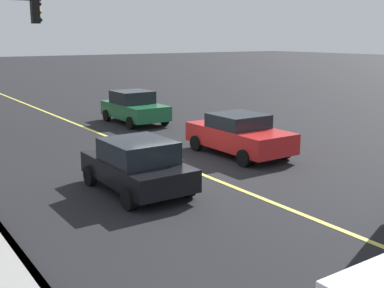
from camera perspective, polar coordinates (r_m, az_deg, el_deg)
ground at (r=16.51m, az=-1.44°, el=-2.60°), size 200.00×200.00×0.00m
lane_stripe_center at (r=16.51m, az=-1.44°, el=-2.58°), size 80.00×0.16×0.01m
car_green at (r=24.79m, az=-6.90°, el=4.36°), size 4.15×2.11×1.64m
car_black at (r=13.73m, az=-6.54°, el=-2.50°), size 3.83×2.03×1.51m
car_red at (r=17.99m, az=5.60°, el=1.16°), size 4.32×2.13×1.54m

